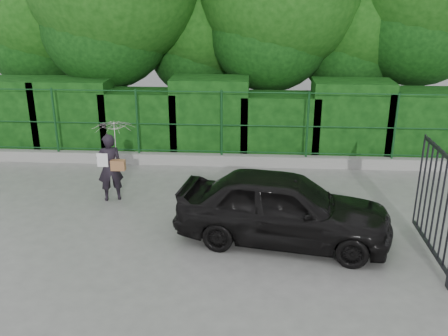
{
  "coord_description": "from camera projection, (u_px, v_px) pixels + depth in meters",
  "views": [
    {
      "loc": [
        1.32,
        -8.47,
        4.72
      ],
      "look_at": [
        0.68,
        1.3,
        1.1
      ],
      "focal_mm": 40.0,
      "sensor_mm": 36.0,
      "label": 1
    }
  ],
  "objects": [
    {
      "name": "woman",
      "position": [
        113.0,
        148.0,
        11.24
      ],
      "size": [
        0.96,
        0.96,
        1.87
      ],
      "color": "black",
      "rests_on": "ground"
    },
    {
      "name": "hedge",
      "position": [
        208.0,
        119.0,
        14.44
      ],
      "size": [
        14.2,
        1.2,
        2.25
      ],
      "color": "black",
      "rests_on": "ground"
    },
    {
      "name": "fence",
      "position": [
        215.0,
        123.0,
        13.43
      ],
      "size": [
        14.13,
        0.06,
        1.8
      ],
      "color": "#11401B",
      "rests_on": "kerb"
    },
    {
      "name": "car",
      "position": [
        283.0,
        207.0,
        9.56
      ],
      "size": [
        4.32,
        2.33,
        1.4
      ],
      "primitive_type": "imported",
      "rotation": [
        0.0,
        0.0,
        1.4
      ],
      "color": "black",
      "rests_on": "ground"
    },
    {
      "name": "kerb",
      "position": [
        207.0,
        160.0,
        13.81
      ],
      "size": [
        14.0,
        0.25,
        0.3
      ],
      "primitive_type": "cube",
      "color": "#9E9E99",
      "rests_on": "ground"
    },
    {
      "name": "ground",
      "position": [
        185.0,
        244.0,
        9.65
      ],
      "size": [
        80.0,
        80.0,
        0.0
      ],
      "primitive_type": "plane",
      "color": "gray"
    }
  ]
}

